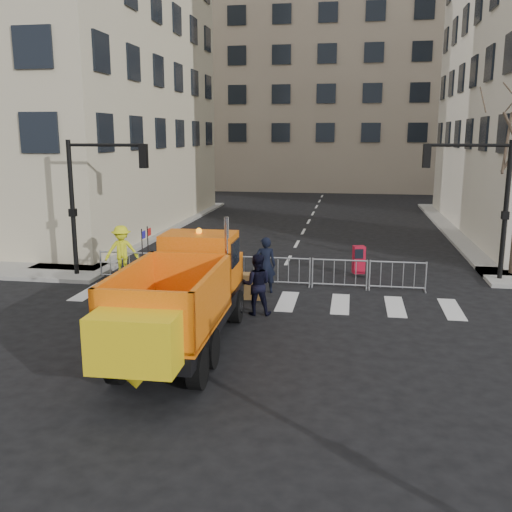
% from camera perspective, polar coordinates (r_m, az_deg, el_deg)
% --- Properties ---
extents(ground, '(120.00, 120.00, 0.00)m').
position_cam_1_polar(ground, '(14.54, -2.17, -10.53)').
color(ground, black).
rests_on(ground, ground).
extents(sidewalk_back, '(64.00, 5.00, 0.15)m').
position_cam_1_polar(sidewalk_back, '(22.50, 2.24, -2.14)').
color(sidewalk_back, gray).
rests_on(sidewalk_back, ground).
extents(building_far, '(30.00, 18.00, 24.00)m').
position_cam_1_polar(building_far, '(65.52, 7.48, 17.54)').
color(building_far, tan).
rests_on(building_far, ground).
extents(traffic_light_left, '(0.18, 0.18, 5.40)m').
position_cam_1_polar(traffic_light_left, '(23.46, -17.87, 4.40)').
color(traffic_light_left, black).
rests_on(traffic_light_left, ground).
extents(traffic_light_right, '(0.18, 0.18, 5.40)m').
position_cam_1_polar(traffic_light_right, '(23.53, 23.67, 3.99)').
color(traffic_light_right, black).
rests_on(traffic_light_right, ground).
extents(crowd_barriers, '(12.60, 0.60, 1.10)m').
position_cam_1_polar(crowd_barriers, '(21.63, -0.03, -1.42)').
color(crowd_barriers, '#9EA0A5').
rests_on(crowd_barriers, ground).
extents(plow_truck, '(2.88, 8.82, 3.41)m').
position_cam_1_polar(plow_truck, '(14.85, -7.42, -3.95)').
color(plow_truck, black).
rests_on(plow_truck, ground).
extents(cop_a, '(0.80, 0.58, 2.04)m').
position_cam_1_polar(cop_a, '(20.41, 0.96, -0.89)').
color(cop_a, black).
rests_on(cop_a, ground).
extents(cop_b, '(1.02, 0.84, 1.95)m').
position_cam_1_polar(cop_b, '(17.93, 0.07, -2.86)').
color(cop_b, black).
rests_on(cop_b, ground).
extents(cop_c, '(1.08, 1.00, 1.78)m').
position_cam_1_polar(cop_c, '(18.38, -3.36, -2.77)').
color(cop_c, black).
rests_on(cop_c, ground).
extents(worker, '(1.47, 1.16, 1.99)m').
position_cam_1_polar(worker, '(22.81, -13.27, 0.50)').
color(worker, yellow).
rests_on(worker, sidewalk_back).
extents(newspaper_box, '(0.53, 0.50, 1.10)m').
position_cam_1_polar(newspaper_box, '(23.11, 10.24, -0.35)').
color(newspaper_box, '#AE0D24').
rests_on(newspaper_box, sidewalk_back).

